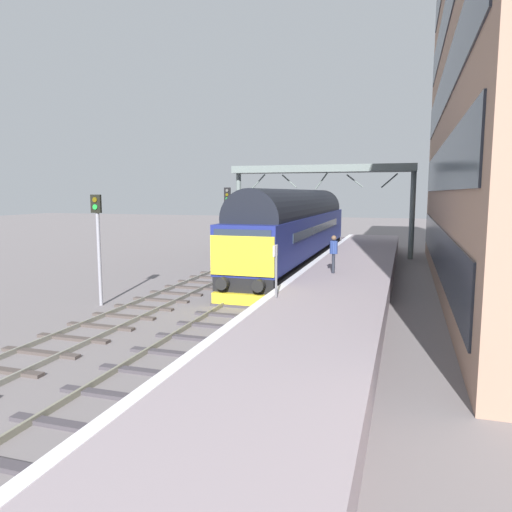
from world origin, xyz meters
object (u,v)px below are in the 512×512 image
diesel_locomotive (296,227)px  signal_post_far (228,213)px  waiting_passenger (334,250)px  signal_post_mid (98,237)px  platform_number_sign (276,263)px

diesel_locomotive → signal_post_far: size_ratio=4.15×
diesel_locomotive → waiting_passenger: size_ratio=12.23×
diesel_locomotive → signal_post_far: 6.32m
signal_post_mid → platform_number_sign: size_ratio=2.51×
diesel_locomotive → platform_number_sign: (2.04, -12.30, -0.30)m
signal_post_mid → platform_number_sign: (7.51, -0.93, -0.57)m
waiting_passenger → signal_post_far: bearing=36.0°
diesel_locomotive → signal_post_mid: diesel_locomotive is taller
waiting_passenger → platform_number_sign: bearing=163.6°
signal_post_far → platform_number_sign: size_ratio=2.75×
platform_number_sign → signal_post_far: bearing=116.0°
signal_post_mid → signal_post_far: signal_post_far is taller
signal_post_mid → platform_number_sign: signal_post_mid is taller
platform_number_sign → waiting_passenger: (1.11, 5.64, -0.20)m
signal_post_far → waiting_passenger: signal_post_far is taller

